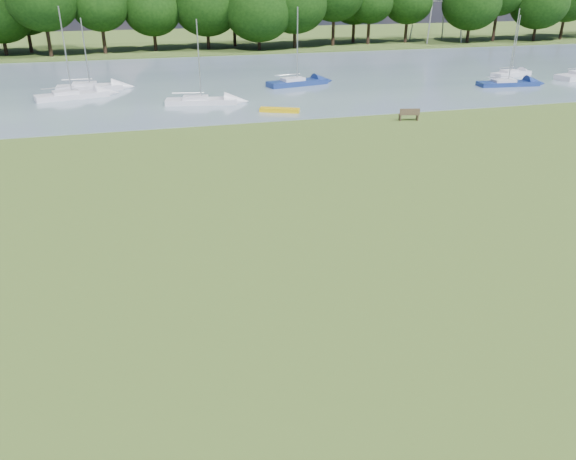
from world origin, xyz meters
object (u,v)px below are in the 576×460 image
object	(u,v)px
sailboat_1	(71,94)
sailboat_5	(507,82)
kayak	(280,110)
sailboat_6	(511,72)
sailboat_4	(297,81)
sailboat_8	(89,85)
riverbank_bench	(409,114)
sailboat_7	(200,99)

from	to	relation	value
sailboat_1	sailboat_5	world-z (taller)	sailboat_1
kayak	sailboat_6	world-z (taller)	sailboat_6
sailboat_4	sailboat_8	world-z (taller)	sailboat_4
sailboat_1	sailboat_4	world-z (taller)	sailboat_1
riverbank_bench	sailboat_8	size ratio (longest dim) A/B	0.25
sailboat_8	sailboat_7	bearing A→B (deg)	-42.56
sailboat_8	sailboat_5	bearing A→B (deg)	-10.37
sailboat_1	sailboat_4	xyz separation A→B (m)	(21.86, 0.93, 0.04)
riverbank_bench	kayak	distance (m)	10.53
sailboat_7	sailboat_1	bearing A→B (deg)	163.89
sailboat_6	sailboat_7	xyz separation A→B (m)	(-35.65, -5.79, -0.03)
sailboat_5	sailboat_8	bearing A→B (deg)	173.30
sailboat_1	sailboat_8	world-z (taller)	sailboat_1
sailboat_6	sailboat_1	bearing A→B (deg)	164.39
kayak	sailboat_6	bearing A→B (deg)	44.77
sailboat_6	sailboat_8	bearing A→B (deg)	159.33
kayak	sailboat_8	bearing A→B (deg)	161.50
sailboat_1	sailboat_8	xyz separation A→B (m)	(1.42, 4.02, -0.01)
sailboat_4	sailboat_5	size ratio (longest dim) A/B	1.02
sailboat_1	sailboat_7	distance (m)	12.47
kayak	sailboat_8	world-z (taller)	sailboat_8
riverbank_bench	sailboat_1	distance (m)	30.62
sailboat_4	sailboat_6	distance (m)	24.95
riverbank_bench	sailboat_7	world-z (taller)	sailboat_7
sailboat_6	sailboat_7	bearing A→B (deg)	173.36
sailboat_7	riverbank_bench	bearing A→B (deg)	-24.76
sailboat_8	sailboat_6	bearing A→B (deg)	-2.76
sailboat_4	sailboat_6	xyz separation A→B (m)	(24.94, -0.73, -0.06)
riverbank_bench	sailboat_8	distance (m)	31.80
kayak	riverbank_bench	bearing A→B (deg)	-6.39
riverbank_bench	sailboat_7	xyz separation A→B (m)	(-14.89, 10.52, -0.05)
riverbank_bench	sailboat_7	size ratio (longest dim) A/B	0.23
sailboat_1	sailboat_6	distance (m)	46.80
sailboat_4	sailboat_8	distance (m)	20.67
sailboat_5	sailboat_7	distance (m)	31.49
sailboat_4	sailboat_5	world-z (taller)	sailboat_4
sailboat_8	kayak	bearing A→B (deg)	-41.19
riverbank_bench	sailboat_4	bearing A→B (deg)	116.24
sailboat_1	sailboat_5	distance (m)	42.94
sailboat_6	sailboat_8	size ratio (longest dim) A/B	0.96
kayak	sailboat_5	size ratio (longest dim) A/B	0.44
sailboat_5	sailboat_7	xyz separation A→B (m)	(-31.49, -0.52, 0.00)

